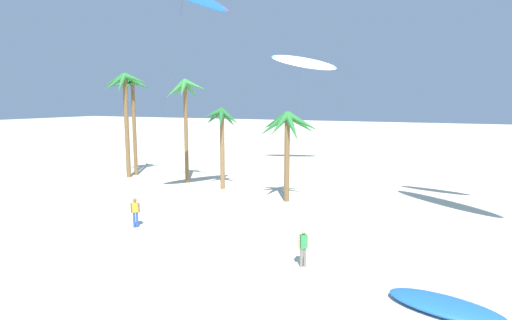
{
  "coord_description": "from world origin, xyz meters",
  "views": [
    {
      "loc": [
        7.12,
        1.35,
        7.23
      ],
      "look_at": [
        -0.55,
        17.82,
        4.61
      ],
      "focal_mm": 28.72,
      "sensor_mm": 36.0,
      "label": 1
    }
  ],
  "objects_px": {
    "palm_tree_0": "(133,97)",
    "person_near_right": "(303,246)",
    "palm_tree_1": "(125,94)",
    "palm_tree_4": "(288,129)",
    "palm_tree_3": "(185,99)",
    "flying_kite_3": "(304,63)",
    "grounded_kite_2": "(445,306)",
    "palm_tree_2": "(222,123)",
    "person_near_left": "(135,211)"
  },
  "relations": [
    {
      "from": "palm_tree_4",
      "to": "flying_kite_3",
      "type": "relative_size",
      "value": 0.51
    },
    {
      "from": "person_near_left",
      "to": "palm_tree_1",
      "type": "bearing_deg",
      "value": 133.47
    },
    {
      "from": "palm_tree_0",
      "to": "flying_kite_3",
      "type": "height_order",
      "value": "flying_kite_3"
    },
    {
      "from": "person_near_right",
      "to": "person_near_left",
      "type": "bearing_deg",
      "value": 172.77
    },
    {
      "from": "palm_tree_2",
      "to": "flying_kite_3",
      "type": "xyz_separation_m",
      "value": [
        1.91,
        15.13,
        6.0
      ]
    },
    {
      "from": "palm_tree_0",
      "to": "palm_tree_1",
      "type": "relative_size",
      "value": 0.95
    },
    {
      "from": "person_near_left",
      "to": "palm_tree_4",
      "type": "bearing_deg",
      "value": 59.04
    },
    {
      "from": "grounded_kite_2",
      "to": "person_near_right",
      "type": "height_order",
      "value": "person_near_right"
    },
    {
      "from": "palm_tree_3",
      "to": "grounded_kite_2",
      "type": "distance_m",
      "value": 26.98
    },
    {
      "from": "palm_tree_0",
      "to": "grounded_kite_2",
      "type": "xyz_separation_m",
      "value": [
        27.89,
        -16.29,
        -7.45
      ]
    },
    {
      "from": "palm_tree_1",
      "to": "palm_tree_3",
      "type": "bearing_deg",
      "value": 1.12
    },
    {
      "from": "palm_tree_1",
      "to": "person_near_left",
      "type": "bearing_deg",
      "value": -46.53
    },
    {
      "from": "palm_tree_2",
      "to": "flying_kite_3",
      "type": "height_order",
      "value": "flying_kite_3"
    },
    {
      "from": "palm_tree_0",
      "to": "palm_tree_4",
      "type": "relative_size",
      "value": 1.43
    },
    {
      "from": "person_near_left",
      "to": "palm_tree_2",
      "type": "bearing_deg",
      "value": 93.38
    },
    {
      "from": "grounded_kite_2",
      "to": "palm_tree_4",
      "type": "bearing_deg",
      "value": 130.26
    },
    {
      "from": "palm_tree_4",
      "to": "person_near_right",
      "type": "relative_size",
      "value": 3.83
    },
    {
      "from": "grounded_kite_2",
      "to": "person_near_right",
      "type": "relative_size",
      "value": 2.42
    },
    {
      "from": "palm_tree_0",
      "to": "person_near_left",
      "type": "xyz_separation_m",
      "value": [
        11.59,
        -13.33,
        -6.71
      ]
    },
    {
      "from": "palm_tree_1",
      "to": "flying_kite_3",
      "type": "bearing_deg",
      "value": 48.54
    },
    {
      "from": "palm_tree_2",
      "to": "palm_tree_3",
      "type": "relative_size",
      "value": 0.74
    },
    {
      "from": "palm_tree_2",
      "to": "grounded_kite_2",
      "type": "bearing_deg",
      "value": -40.02
    },
    {
      "from": "person_near_right",
      "to": "palm_tree_2",
      "type": "bearing_deg",
      "value": 131.71
    },
    {
      "from": "palm_tree_4",
      "to": "palm_tree_1",
      "type": "bearing_deg",
      "value": 171.59
    },
    {
      "from": "palm_tree_0",
      "to": "person_near_right",
      "type": "relative_size",
      "value": 5.49
    },
    {
      "from": "palm_tree_2",
      "to": "palm_tree_3",
      "type": "height_order",
      "value": "palm_tree_3"
    },
    {
      "from": "palm_tree_1",
      "to": "palm_tree_2",
      "type": "xyz_separation_m",
      "value": [
        10.77,
        -0.79,
        -2.43
      ]
    },
    {
      "from": "palm_tree_2",
      "to": "person_near_left",
      "type": "relative_size",
      "value": 3.93
    },
    {
      "from": "palm_tree_2",
      "to": "palm_tree_0",
      "type": "bearing_deg",
      "value": 169.38
    },
    {
      "from": "palm_tree_3",
      "to": "palm_tree_1",
      "type": "bearing_deg",
      "value": -178.88
    },
    {
      "from": "palm_tree_4",
      "to": "person_near_right",
      "type": "height_order",
      "value": "palm_tree_4"
    },
    {
      "from": "palm_tree_0",
      "to": "palm_tree_4",
      "type": "bearing_deg",
      "value": -12.38
    },
    {
      "from": "palm_tree_1",
      "to": "palm_tree_3",
      "type": "height_order",
      "value": "palm_tree_1"
    },
    {
      "from": "palm_tree_2",
      "to": "palm_tree_4",
      "type": "relative_size",
      "value": 1.03
    },
    {
      "from": "palm_tree_0",
      "to": "grounded_kite_2",
      "type": "relative_size",
      "value": 2.26
    },
    {
      "from": "flying_kite_3",
      "to": "person_near_left",
      "type": "relative_size",
      "value": 7.44
    },
    {
      "from": "grounded_kite_2",
      "to": "palm_tree_3",
      "type": "bearing_deg",
      "value": 144.32
    },
    {
      "from": "palm_tree_3",
      "to": "palm_tree_4",
      "type": "xyz_separation_m",
      "value": [
        10.53,
        -2.67,
        -2.18
      ]
    },
    {
      "from": "palm_tree_4",
      "to": "palm_tree_3",
      "type": "bearing_deg",
      "value": 165.79
    },
    {
      "from": "flying_kite_3",
      "to": "grounded_kite_2",
      "type": "bearing_deg",
      "value": -62.87
    },
    {
      "from": "palm_tree_0",
      "to": "person_near_right",
      "type": "bearing_deg",
      "value": -33.49
    },
    {
      "from": "palm_tree_2",
      "to": "person_near_right",
      "type": "relative_size",
      "value": 3.95
    },
    {
      "from": "palm_tree_2",
      "to": "flying_kite_3",
      "type": "relative_size",
      "value": 0.53
    },
    {
      "from": "flying_kite_3",
      "to": "person_near_left",
      "type": "bearing_deg",
      "value": -92.69
    },
    {
      "from": "palm_tree_1",
      "to": "palm_tree_4",
      "type": "bearing_deg",
      "value": -8.41
    },
    {
      "from": "palm_tree_2",
      "to": "grounded_kite_2",
      "type": "distance_m",
      "value": 22.76
    },
    {
      "from": "grounded_kite_2",
      "to": "person_near_left",
      "type": "height_order",
      "value": "person_near_left"
    },
    {
      "from": "person_near_left",
      "to": "person_near_right",
      "type": "bearing_deg",
      "value": -7.23
    },
    {
      "from": "person_near_left",
      "to": "palm_tree_0",
      "type": "bearing_deg",
      "value": 131.03
    },
    {
      "from": "flying_kite_3",
      "to": "person_near_right",
      "type": "distance_m",
      "value": 31.11
    }
  ]
}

